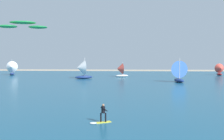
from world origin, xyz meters
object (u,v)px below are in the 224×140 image
object	(u,v)px
kitesurfer	(101,116)
sailboat_far_left	(120,70)
sailboat_mid_right	(178,71)
sailboat_outermost	(12,68)
sailboat_anchored_offshore	(81,69)
kite	(23,25)
sailboat_heeled_over	(220,69)

from	to	relation	value
kitesurfer	sailboat_far_left	world-z (taller)	sailboat_far_left
kitesurfer	sailboat_mid_right	size ratio (longest dim) A/B	0.37
sailboat_outermost	sailboat_mid_right	bearing A→B (deg)	-22.91
sailboat_mid_right	sailboat_anchored_offshore	size ratio (longest dim) A/B	1.00
kitesurfer	sailboat_far_left	size ratio (longest dim) A/B	0.46
kite	sailboat_anchored_offshore	distance (m)	44.03
sailboat_outermost	sailboat_far_left	size ratio (longest dim) A/B	1.11
sailboat_mid_right	sailboat_anchored_offshore	world-z (taller)	sailboat_mid_right
sailboat_mid_right	sailboat_outermost	bearing A→B (deg)	157.09
sailboat_mid_right	sailboat_far_left	world-z (taller)	sailboat_mid_right
kitesurfer	kite	xyz separation A→B (m)	(-8.21, 3.17, 8.45)
kite	sailboat_outermost	distance (m)	61.83
sailboat_far_left	sailboat_anchored_offshore	world-z (taller)	sailboat_anchored_offshore
kite	sailboat_outermost	xyz separation A→B (m)	(-25.08, 56.10, -6.86)
kite	sailboat_outermost	bearing A→B (deg)	114.09
sailboat_heeled_over	kite	bearing A→B (deg)	-123.52
kite	sailboat_heeled_over	xyz separation A→B (m)	(38.86, 58.68, -7.22)
kitesurfer	sailboat_far_left	bearing A→B (deg)	89.62
sailboat_heeled_over	sailboat_outermost	bearing A→B (deg)	-177.69
sailboat_outermost	sailboat_anchored_offshore	size ratio (longest dim) A/B	0.88
sailboat_mid_right	sailboat_heeled_over	bearing A→B (deg)	53.31
kite	sailboat_far_left	size ratio (longest dim) A/B	1.18
kitesurfer	sailboat_outermost	world-z (taller)	sailboat_outermost
sailboat_outermost	kitesurfer	bearing A→B (deg)	-60.68
sailboat_outermost	sailboat_mid_right	distance (m)	51.21
kitesurfer	sailboat_heeled_over	xyz separation A→B (m)	(30.66, 61.85, 1.23)
sailboat_outermost	sailboat_mid_right	xyz separation A→B (m)	(47.17, -19.94, 0.30)
sailboat_outermost	sailboat_far_left	bearing A→B (deg)	-9.73
kitesurfer	kite	size ratio (longest dim) A/B	0.39
sailboat_heeled_over	sailboat_mid_right	bearing A→B (deg)	-126.69
sailboat_anchored_offshore	sailboat_heeled_over	distance (m)	42.95
sailboat_mid_right	sailboat_far_left	xyz separation A→B (m)	(-13.52, 14.17, -0.52)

